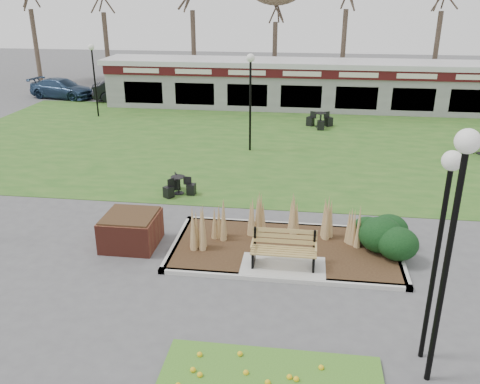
# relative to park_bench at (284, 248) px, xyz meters

# --- Properties ---
(ground) EXTENTS (100.00, 100.00, 0.00)m
(ground) POSITION_rel_park_bench_xyz_m (0.00, -0.25, -0.59)
(ground) COLOR #515154
(ground) RESTS_ON ground
(lawn) EXTENTS (34.00, 16.00, 0.02)m
(lawn) POSITION_rel_park_bench_xyz_m (0.00, 11.75, -0.58)
(lawn) COLOR #285B1C
(lawn) RESTS_ON ground
(planting_bed) EXTENTS (6.75, 3.40, 1.27)m
(planting_bed) POSITION_rel_park_bench_xyz_m (1.27, 1.10, -0.22)
(planting_bed) COLOR #342115
(planting_bed) RESTS_ON ground
(park_bench) EXTENTS (1.70, 0.66, 0.93)m
(park_bench) POSITION_rel_park_bench_xyz_m (0.00, 0.00, 0.00)
(park_bench) COLOR tan
(park_bench) RESTS_ON ground
(brick_planter) EXTENTS (1.50, 1.50, 0.95)m
(brick_planter) POSITION_rel_park_bench_xyz_m (-4.40, 0.75, -0.11)
(brick_planter) COLOR maroon
(brick_planter) RESTS_ON ground
(food_pavilion) EXTENTS (24.60, 3.40, 2.90)m
(food_pavilion) POSITION_rel_park_bench_xyz_m (0.00, 19.71, 0.89)
(food_pavilion) COLOR gray
(food_pavilion) RESTS_ON ground
(lamp_post_near_left) EXTENTS (0.40, 0.40, 4.86)m
(lamp_post_near_left) POSITION_rel_park_bench_xyz_m (2.93, -3.75, 2.95)
(lamp_post_near_left) COLOR black
(lamp_post_near_left) RESTS_ON ground
(lamp_post_near_right) EXTENTS (0.36, 0.36, 4.31)m
(lamp_post_near_right) POSITION_rel_park_bench_xyz_m (2.93, -3.10, 2.55)
(lamp_post_near_right) COLOR black
(lamp_post_near_right) RESTS_ON ground
(lamp_post_mid_right) EXTENTS (0.36, 0.36, 4.32)m
(lamp_post_mid_right) POSITION_rel_park_bench_xyz_m (-2.10, 10.39, 2.56)
(lamp_post_mid_right) COLOR black
(lamp_post_mid_right) RESTS_ON ground
(lamp_post_far_left) EXTENTS (0.34, 0.34, 4.08)m
(lamp_post_far_left) POSITION_rel_park_bench_xyz_m (-11.61, 15.88, 2.38)
(lamp_post_far_left) COLOR black
(lamp_post_far_left) RESTS_ON ground
(bistro_set_a) EXTENTS (1.09, 1.22, 0.65)m
(bistro_set_a) POSITION_rel_park_bench_xyz_m (-4.03, 4.75, -0.35)
(bistro_set_a) COLOR black
(bistro_set_a) RESTS_ON ground
(bistro_set_b) EXTENTS (1.45, 1.30, 0.77)m
(bistro_set_b) POSITION_rel_park_bench_xyz_m (1.11, 15.06, -0.31)
(bistro_set_b) COLOR black
(bistro_set_b) RESTS_ON ground
(car_silver) EXTENTS (5.23, 3.66, 1.65)m
(car_silver) POSITION_rel_park_bench_xyz_m (-11.77, 26.75, 0.24)
(car_silver) COLOR #B4B4B9
(car_silver) RESTS_ON ground
(car_black) EXTENTS (4.86, 3.01, 1.51)m
(car_black) POSITION_rel_park_bench_xyz_m (-11.48, 20.75, 0.17)
(car_black) COLOR black
(car_black) RESTS_ON ground
(car_blue) EXTENTS (4.77, 2.70, 1.30)m
(car_blue) POSITION_rel_park_bench_xyz_m (-16.12, 20.75, 0.06)
(car_blue) COLOR navy
(car_blue) RESTS_ON ground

